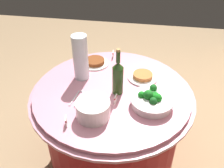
{
  "coord_description": "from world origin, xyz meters",
  "views": [
    {
      "loc": [
        1.36,
        0.23,
        1.8
      ],
      "look_at": [
        0.0,
        0.0,
        0.79
      ],
      "focal_mm": 39.81,
      "sensor_mm": 36.0,
      "label": 1
    }
  ],
  "objects": [
    {
      "name": "buffet_table",
      "position": [
        0.0,
        0.0,
        0.38
      ],
      "size": [
        1.16,
        1.16,
        0.74
      ],
      "color": "maroon",
      "rests_on": "ground_plane"
    },
    {
      "name": "broccoli_bowl",
      "position": [
        0.12,
        0.28,
        0.78
      ],
      "size": [
        0.28,
        0.28,
        0.11
      ],
      "color": "white",
      "rests_on": "buffet_table"
    },
    {
      "name": "ground_plane",
      "position": [
        0.0,
        0.0,
        0.0
      ],
      "size": [
        6.0,
        6.0,
        0.0
      ],
      "primitive_type": "plane",
      "color": "#9E7F5B"
    },
    {
      "name": "wine_bottle",
      "position": [
        0.02,
        0.04,
        0.87
      ],
      "size": [
        0.07,
        0.07,
        0.34
      ],
      "color": "#213F14",
      "rests_on": "buffet_table"
    },
    {
      "name": "label_placard_front",
      "position": [
        0.13,
        0.05,
        0.77
      ],
      "size": [
        0.05,
        0.01,
        0.05
      ],
      "color": "white",
      "rests_on": "buffet_table"
    },
    {
      "name": "plate_stack",
      "position": [
        0.28,
        -0.07,
        0.8
      ],
      "size": [
        0.21,
        0.21,
        0.11
      ],
      "color": "white",
      "rests_on": "buffet_table"
    },
    {
      "name": "label_placard_rear",
      "position": [
        0.38,
        -0.21,
        0.77
      ],
      "size": [
        0.05,
        0.02,
        0.05
      ],
      "color": "white",
      "rests_on": "buffet_table"
    },
    {
      "name": "food_plate_peanuts",
      "position": [
        -0.18,
        0.2,
        0.76
      ],
      "size": [
        0.22,
        0.22,
        0.04
      ],
      "color": "white",
      "rests_on": "buffet_table"
    },
    {
      "name": "decorative_fruit_vase",
      "position": [
        -0.12,
        -0.25,
        0.89
      ],
      "size": [
        0.11,
        0.11,
        0.34
      ],
      "color": "silver",
      "rests_on": "buffet_table"
    },
    {
      "name": "label_placard_mid",
      "position": [
        -0.45,
        -0.06,
        0.77
      ],
      "size": [
        0.05,
        0.01,
        0.05
      ],
      "color": "white",
      "rests_on": "buffet_table"
    },
    {
      "name": "food_plate_stir_fry",
      "position": [
        -0.32,
        -0.19,
        0.76
      ],
      "size": [
        0.22,
        0.22,
        0.04
      ],
      "color": "white",
      "rests_on": "buffet_table"
    },
    {
      "name": "serving_tongs",
      "position": [
        0.13,
        -0.21,
        0.74
      ],
      "size": [
        0.17,
        0.06,
        0.01
      ],
      "color": "silver",
      "rests_on": "buffet_table"
    }
  ]
}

